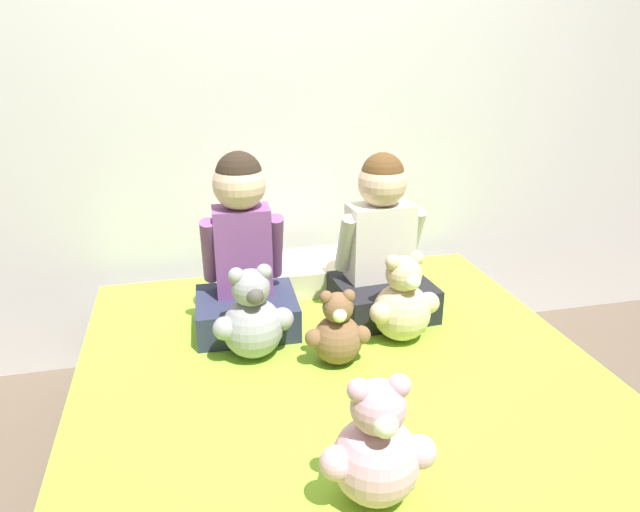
{
  "coord_description": "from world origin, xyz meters",
  "views": [
    {
      "loc": [
        -0.43,
        -1.43,
        1.48
      ],
      "look_at": [
        0.0,
        0.39,
        0.74
      ],
      "focal_mm": 32.0,
      "sensor_mm": 36.0,
      "label": 1
    }
  ],
  "objects_px": {
    "teddy_bear_at_foot_of_bed": "(377,449)",
    "child_on_right": "(382,248)",
    "child_on_left": "(243,255)",
    "pillow_at_headboard": "(299,273)",
    "teddy_bear_held_by_right_child": "(402,304)",
    "teddy_bear_held_by_left_child": "(253,319)",
    "teddy_bear_between_children": "(337,333)",
    "bed": "(348,445)"
  },
  "relations": [
    {
      "from": "teddy_bear_at_foot_of_bed",
      "to": "child_on_left",
      "type": "bearing_deg",
      "value": 104.72
    },
    {
      "from": "bed",
      "to": "teddy_bear_at_foot_of_bed",
      "type": "distance_m",
      "value": 0.58
    },
    {
      "from": "child_on_left",
      "to": "teddy_bear_held_by_right_child",
      "type": "relative_size",
      "value": 2.0
    },
    {
      "from": "child_on_right",
      "to": "pillow_at_headboard",
      "type": "relative_size",
      "value": 1.1
    },
    {
      "from": "bed",
      "to": "teddy_bear_between_children",
      "type": "height_order",
      "value": "teddy_bear_between_children"
    },
    {
      "from": "bed",
      "to": "teddy_bear_held_by_right_child",
      "type": "relative_size",
      "value": 5.93
    },
    {
      "from": "child_on_left",
      "to": "teddy_bear_held_by_left_child",
      "type": "relative_size",
      "value": 2.0
    },
    {
      "from": "teddy_bear_held_by_left_child",
      "to": "child_on_right",
      "type": "bearing_deg",
      "value": 16.72
    },
    {
      "from": "teddy_bear_held_by_left_child",
      "to": "teddy_bear_held_by_right_child",
      "type": "height_order",
      "value": "same"
    },
    {
      "from": "child_on_left",
      "to": "pillow_at_headboard",
      "type": "bearing_deg",
      "value": 51.56
    },
    {
      "from": "teddy_bear_held_by_right_child",
      "to": "pillow_at_headboard",
      "type": "distance_m",
      "value": 0.6
    },
    {
      "from": "teddy_bear_held_by_left_child",
      "to": "teddy_bear_at_foot_of_bed",
      "type": "xyz_separation_m",
      "value": [
        0.2,
        -0.69,
        0.0
      ]
    },
    {
      "from": "teddy_bear_held_by_left_child",
      "to": "teddy_bear_between_children",
      "type": "distance_m",
      "value": 0.28
    },
    {
      "from": "teddy_bear_held_by_right_child",
      "to": "teddy_bear_between_children",
      "type": "bearing_deg",
      "value": -169.78
    },
    {
      "from": "child_on_left",
      "to": "pillow_at_headboard",
      "type": "xyz_separation_m",
      "value": [
        0.26,
        0.31,
        -0.22
      ]
    },
    {
      "from": "bed",
      "to": "pillow_at_headboard",
      "type": "height_order",
      "value": "pillow_at_headboard"
    },
    {
      "from": "teddy_bear_at_foot_of_bed",
      "to": "pillow_at_headboard",
      "type": "xyz_separation_m",
      "value": [
        0.07,
        1.22,
        -0.08
      ]
    },
    {
      "from": "child_on_right",
      "to": "teddy_bear_between_children",
      "type": "height_order",
      "value": "child_on_right"
    },
    {
      "from": "child_on_right",
      "to": "bed",
      "type": "bearing_deg",
      "value": -122.96
    },
    {
      "from": "teddy_bear_between_children",
      "to": "teddy_bear_at_foot_of_bed",
      "type": "xyz_separation_m",
      "value": [
        -0.07,
        -0.59,
        0.03
      ]
    },
    {
      "from": "pillow_at_headboard",
      "to": "teddy_bear_held_by_left_child",
      "type": "bearing_deg",
      "value": -116.53
    },
    {
      "from": "bed",
      "to": "pillow_at_headboard",
      "type": "bearing_deg",
      "value": 90.0
    },
    {
      "from": "child_on_right",
      "to": "pillow_at_headboard",
      "type": "height_order",
      "value": "child_on_right"
    },
    {
      "from": "child_on_right",
      "to": "teddy_bear_between_children",
      "type": "bearing_deg",
      "value": -132.4
    },
    {
      "from": "teddy_bear_held_by_left_child",
      "to": "teddy_bear_between_children",
      "type": "height_order",
      "value": "teddy_bear_held_by_left_child"
    },
    {
      "from": "teddy_bear_at_foot_of_bed",
      "to": "child_on_right",
      "type": "bearing_deg",
      "value": 73.14
    },
    {
      "from": "pillow_at_headboard",
      "to": "child_on_right",
      "type": "bearing_deg",
      "value": -49.92
    },
    {
      "from": "teddy_bear_held_by_left_child",
      "to": "pillow_at_headboard",
      "type": "height_order",
      "value": "teddy_bear_held_by_left_child"
    },
    {
      "from": "child_on_right",
      "to": "teddy_bear_between_children",
      "type": "xyz_separation_m",
      "value": [
        -0.26,
        -0.33,
        -0.15
      ]
    },
    {
      "from": "teddy_bear_between_children",
      "to": "pillow_at_headboard",
      "type": "bearing_deg",
      "value": 95.45
    },
    {
      "from": "teddy_bear_held_by_left_child",
      "to": "teddy_bear_at_foot_of_bed",
      "type": "relative_size",
      "value": 0.99
    },
    {
      "from": "child_on_left",
      "to": "teddy_bear_at_foot_of_bed",
      "type": "xyz_separation_m",
      "value": [
        0.2,
        -0.92,
        -0.14
      ]
    },
    {
      "from": "child_on_left",
      "to": "bed",
      "type": "bearing_deg",
      "value": -58.44
    },
    {
      "from": "child_on_right",
      "to": "teddy_bear_held_by_right_child",
      "type": "relative_size",
      "value": 1.91
    },
    {
      "from": "bed",
      "to": "child_on_left",
      "type": "height_order",
      "value": "child_on_left"
    },
    {
      "from": "teddy_bear_at_foot_of_bed",
      "to": "pillow_at_headboard",
      "type": "height_order",
      "value": "teddy_bear_at_foot_of_bed"
    },
    {
      "from": "child_on_left",
      "to": "teddy_bear_held_by_right_child",
      "type": "bearing_deg",
      "value": -21.44
    },
    {
      "from": "teddy_bear_held_by_left_child",
      "to": "teddy_bear_held_by_right_child",
      "type": "relative_size",
      "value": 1.0
    },
    {
      "from": "teddy_bear_held_by_right_child",
      "to": "teddy_bear_at_foot_of_bed",
      "type": "bearing_deg",
      "value": -126.03
    },
    {
      "from": "teddy_bear_between_children",
      "to": "pillow_at_headboard",
      "type": "height_order",
      "value": "teddy_bear_between_children"
    },
    {
      "from": "child_on_right",
      "to": "teddy_bear_held_by_left_child",
      "type": "relative_size",
      "value": 1.91
    },
    {
      "from": "child_on_right",
      "to": "pillow_at_headboard",
      "type": "xyz_separation_m",
      "value": [
        -0.26,
        0.31,
        -0.2
      ]
    }
  ]
}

